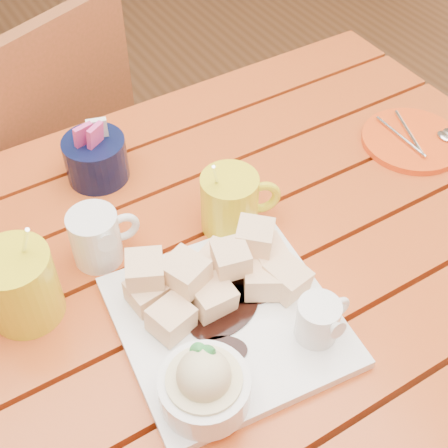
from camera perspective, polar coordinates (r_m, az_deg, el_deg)
table at (r=0.96m, az=-2.21°, el=-8.36°), size 1.20×0.79×0.75m
dessert_plate at (r=0.78m, az=-0.08°, el=-8.92°), size 0.30×0.30×0.11m
coffee_mug_left at (r=0.83m, az=-18.37°, el=-5.41°), size 0.14×0.10×0.16m
coffee_mug_right at (r=0.90m, az=0.67°, el=2.07°), size 0.12×0.08×0.14m
cream_pitcher at (r=0.87m, az=-11.54°, el=-1.10°), size 0.10×0.08×0.08m
sugar_caddy at (r=1.00m, az=-11.63°, el=5.96°), size 0.10×0.10×0.11m
orange_saucer at (r=1.11m, az=16.88°, el=7.36°), size 0.17×0.17×0.02m
chair_far at (r=1.42m, az=-17.22°, el=3.80°), size 0.55×0.55×0.90m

